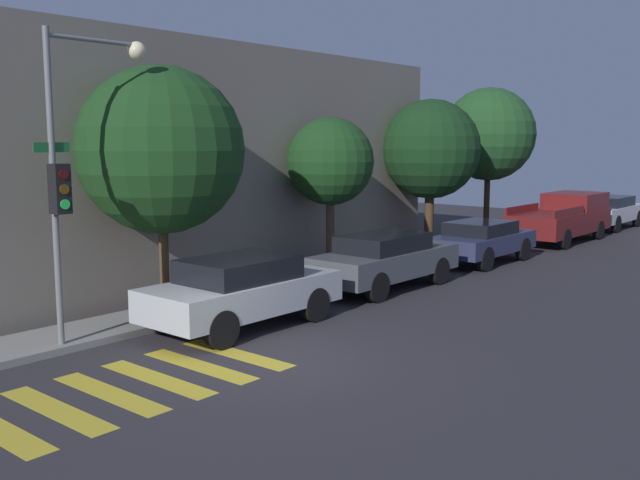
{
  "coord_description": "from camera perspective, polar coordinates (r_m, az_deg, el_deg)",
  "views": [
    {
      "loc": [
        -8.72,
        -8.61,
        3.9
      ],
      "look_at": [
        3.89,
        2.1,
        1.6
      ],
      "focal_mm": 40.0,
      "sensor_mm": 36.0,
      "label": 1
    }
  ],
  "objects": [
    {
      "name": "sedan_near_corner",
      "position": [
        15.03,
        -6.27,
        -3.98
      ],
      "size": [
        4.37,
        1.89,
        1.51
      ],
      "color": "#B7BABF",
      "rests_on": "ground"
    },
    {
      "name": "tree_far_end",
      "position": [
        24.42,
        8.83,
        7.17
      ],
      "size": [
        3.34,
        3.34,
        5.31
      ],
      "color": "#42301E",
      "rests_on": "ground"
    },
    {
      "name": "ground_plane",
      "position": [
        12.86,
        -4.15,
        -9.76
      ],
      "size": [
        60.0,
        60.0,
        0.0
      ],
      "primitive_type": "plane",
      "color": "#2D2B30"
    },
    {
      "name": "pickup_truck",
      "position": [
        29.51,
        18.85,
        1.75
      ],
      "size": [
        5.62,
        2.08,
        1.84
      ],
      "color": "maroon",
      "rests_on": "ground"
    },
    {
      "name": "tree_midblock",
      "position": [
        20.11,
        0.84,
        6.26
      ],
      "size": [
        2.47,
        2.47,
        4.57
      ],
      "color": "brown",
      "rests_on": "ground"
    },
    {
      "name": "sedan_far_end",
      "position": [
        23.47,
        12.8,
        0.01
      ],
      "size": [
        4.24,
        1.86,
        1.36
      ],
      "color": "#2D3351",
      "rests_on": "ground"
    },
    {
      "name": "sedan_tail_of_row",
      "position": [
        34.6,
        22.15,
        2.18
      ],
      "size": [
        4.69,
        1.76,
        1.45
      ],
      "color": "silver",
      "rests_on": "ground"
    },
    {
      "name": "sedan_middle",
      "position": [
        18.91,
        5.23,
        -1.53
      ],
      "size": [
        4.67,
        1.77,
        1.48
      ],
      "color": "#4C5156",
      "rests_on": "ground"
    },
    {
      "name": "tree_behind_truck",
      "position": [
        28.05,
        13.35,
        8.21
      ],
      "size": [
        3.52,
        3.52,
        5.92
      ],
      "color": "#42301E",
      "rests_on": "ground"
    },
    {
      "name": "crosswalk",
      "position": [
        11.83,
        -16.49,
        -11.67
      ],
      "size": [
        5.85,
        2.6,
        0.0
      ],
      "color": "gold",
      "rests_on": "ground"
    },
    {
      "name": "tree_near_corner",
      "position": [
        16.04,
        -12.62,
        7.01
      ],
      "size": [
        3.67,
        3.67,
        5.54
      ],
      "color": "#4C3823",
      "rests_on": "ground"
    },
    {
      "name": "sidewalk",
      "position": [
        15.81,
        -14.64,
        -6.37
      ],
      "size": [
        26.0,
        1.62,
        0.14
      ],
      "primitive_type": "cube",
      "color": "gray",
      "rests_on": "ground"
    },
    {
      "name": "building_row",
      "position": [
        18.97,
        -22.35,
        5.31
      ],
      "size": [
        26.0,
        6.0,
        6.47
      ],
      "primitive_type": "cube",
      "color": "slate",
      "rests_on": "ground"
    },
    {
      "name": "traffic_light_pole",
      "position": [
        13.96,
        -18.92,
        6.71
      ],
      "size": [
        2.43,
        0.56,
        5.91
      ],
      "color": "slate",
      "rests_on": "ground"
    }
  ]
}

